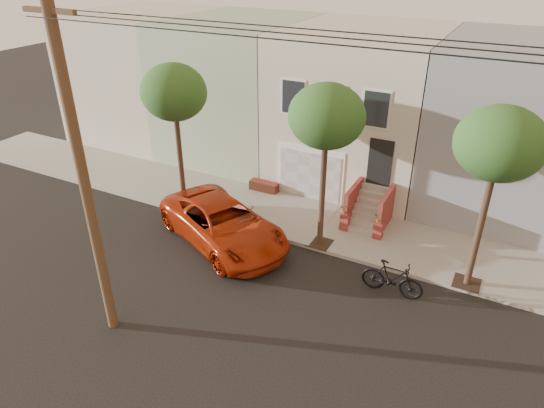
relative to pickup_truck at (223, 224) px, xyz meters
The scene contains 8 objects.
ground 3.58m from the pickup_truck, 44.16° to the right, with size 90.00×90.00×0.00m, color black.
sidewalk 3.92m from the pickup_truck, 49.51° to the left, with size 40.00×3.70×0.15m, color gray.
house_row 9.53m from the pickup_truck, 74.09° to the left, with size 33.10×11.70×7.00m.
tree_left 5.53m from the pickup_truck, 153.84° to the left, with size 2.70×2.57×6.30m.
tree_mid 5.82m from the pickup_truck, 22.87° to the left, with size 2.70×2.57×6.30m.
tree_right 10.13m from the pickup_truck, ahead, with size 2.70×2.57×6.30m.
pickup_truck is the anchor object (origin of this frame).
motorcycle 6.76m from the pickup_truck, ahead, with size 0.59×2.10×1.26m, color black.
Camera 1 is at (6.72, -11.11, 10.55)m, focal length 31.98 mm.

